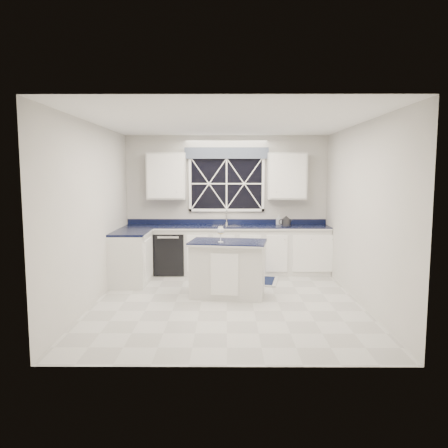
{
  "coord_description": "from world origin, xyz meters",
  "views": [
    {
      "loc": [
        -0.01,
        -6.48,
        1.96
      ],
      "look_at": [
        -0.04,
        0.4,
        1.15
      ],
      "focal_mm": 35.0,
      "sensor_mm": 36.0,
      "label": 1
    }
  ],
  "objects_px": {
    "kettle": "(286,221)",
    "island": "(228,268)",
    "faucet": "(227,217)",
    "wine_glass": "(221,231)",
    "soap_bottle": "(279,220)",
    "dishwasher": "(171,252)"
  },
  "relations": [
    {
      "from": "faucet",
      "to": "soap_bottle",
      "type": "distance_m",
      "value": 1.05
    },
    {
      "from": "island",
      "to": "soap_bottle",
      "type": "xyz_separation_m",
      "value": [
        1.03,
        1.81,
        0.59
      ]
    },
    {
      "from": "dishwasher",
      "to": "wine_glass",
      "type": "height_order",
      "value": "wine_glass"
    },
    {
      "from": "soap_bottle",
      "to": "faucet",
      "type": "bearing_deg",
      "value": -179.21
    },
    {
      "from": "kettle",
      "to": "soap_bottle",
      "type": "relative_size",
      "value": 1.39
    },
    {
      "from": "dishwasher",
      "to": "wine_glass",
      "type": "xyz_separation_m",
      "value": [
        1.0,
        -1.71,
        0.65
      ]
    },
    {
      "from": "faucet",
      "to": "kettle",
      "type": "bearing_deg",
      "value": -9.98
    },
    {
      "from": "dishwasher",
      "to": "faucet",
      "type": "relative_size",
      "value": 2.72
    },
    {
      "from": "kettle",
      "to": "island",
      "type": "bearing_deg",
      "value": -135.73
    },
    {
      "from": "faucet",
      "to": "kettle",
      "type": "relative_size",
      "value": 1.08
    },
    {
      "from": "island",
      "to": "dishwasher",
      "type": "bearing_deg",
      "value": 133.96
    },
    {
      "from": "soap_bottle",
      "to": "island",
      "type": "bearing_deg",
      "value": -119.58
    },
    {
      "from": "island",
      "to": "soap_bottle",
      "type": "distance_m",
      "value": 2.16
    },
    {
      "from": "dishwasher",
      "to": "wine_glass",
      "type": "distance_m",
      "value": 2.08
    },
    {
      "from": "faucet",
      "to": "wine_glass",
      "type": "xyz_separation_m",
      "value": [
        -0.1,
        -1.9,
        -0.04
      ]
    },
    {
      "from": "island",
      "to": "soap_bottle",
      "type": "bearing_deg",
      "value": 69.4
    },
    {
      "from": "kettle",
      "to": "wine_glass",
      "type": "xyz_separation_m",
      "value": [
        -1.25,
        -1.7,
        0.03
      ]
    },
    {
      "from": "wine_glass",
      "to": "soap_bottle",
      "type": "distance_m",
      "value": 2.23
    },
    {
      "from": "island",
      "to": "wine_glass",
      "type": "relative_size",
      "value": 5.17
    },
    {
      "from": "faucet",
      "to": "wine_glass",
      "type": "distance_m",
      "value": 1.9
    },
    {
      "from": "wine_glass",
      "to": "faucet",
      "type": "bearing_deg",
      "value": 87.13
    },
    {
      "from": "wine_glass",
      "to": "soap_bottle",
      "type": "relative_size",
      "value": 1.24
    }
  ]
}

